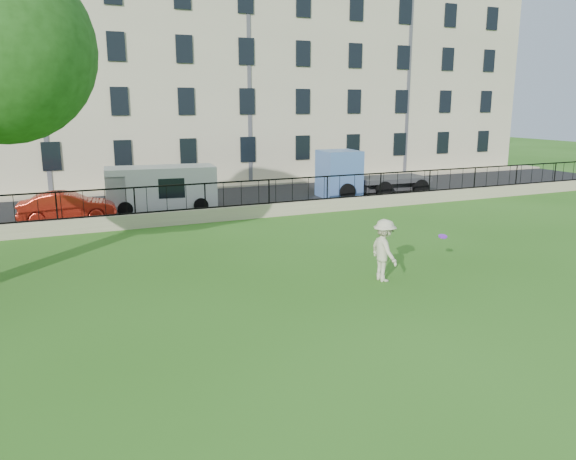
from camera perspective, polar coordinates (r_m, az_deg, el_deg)
name	(u,v)px	position (r m, az deg, el deg)	size (l,w,h in m)	color
ground	(339,313)	(14.13, 5.18, -8.44)	(120.00, 120.00, 0.00)	#2B5F16
retaining_wall	(206,215)	(24.83, -8.36, 1.49)	(50.00, 0.40, 0.60)	tan
iron_railing	(205,196)	(24.67, -8.42, 3.43)	(50.00, 0.05, 1.13)	black
street	(181,205)	(29.36, -10.84, 2.56)	(60.00, 9.00, 0.01)	black
sidewalk	(160,190)	(34.37, -12.85, 4.03)	(60.00, 1.40, 0.12)	tan
building_row	(138,75)	(39.62, -15.03, 14.99)	(56.40, 10.40, 13.80)	beige
man	(384,250)	(16.56, 9.75, -2.05)	(1.18, 0.68, 1.83)	beige
frisbee	(443,236)	(17.87, 15.45, -0.63)	(0.27, 0.27, 0.03)	purple
red_sedan	(68,207)	(26.27, -21.48, 2.17)	(1.41, 4.03, 1.33)	#AF2415
white_van	(161,189)	(27.68, -12.76, 4.10)	(5.10, 1.99, 2.14)	silver
blue_truck	(372,172)	(32.10, 8.53, 5.81)	(6.12, 2.17, 2.57)	#4F75BA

